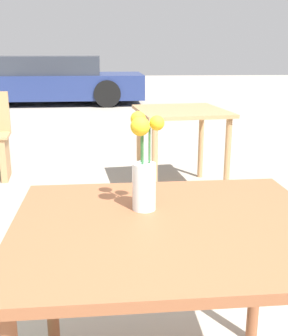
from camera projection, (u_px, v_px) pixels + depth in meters
The scene contains 4 objects.
table_front at pixel (170, 251), 1.33m from camera, with size 1.01×0.87×0.74m.
flower_vase at pixel (144, 173), 1.38m from camera, with size 0.11×0.12×0.32m.
table_back at pixel (181, 123), 3.73m from camera, with size 0.85×0.91×0.74m.
parked_car at pixel (48, 81), 9.98m from camera, with size 4.50×1.99×1.10m.
Camera 1 is at (-0.15, -1.20, 1.25)m, focal length 45.00 mm.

